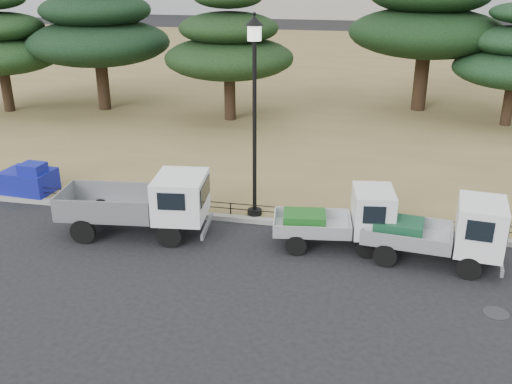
% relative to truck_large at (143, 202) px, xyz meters
% --- Properties ---
extents(ground, '(220.00, 220.00, 0.00)m').
position_rel_truck_large_xyz_m(ground, '(3.29, -1.12, -1.06)').
color(ground, black).
extents(lawn, '(120.00, 56.00, 0.15)m').
position_rel_truck_large_xyz_m(lawn, '(3.29, 29.48, -0.99)').
color(lawn, olive).
rests_on(lawn, ground).
extents(curb, '(120.00, 0.25, 0.16)m').
position_rel_truck_large_xyz_m(curb, '(3.29, 1.48, -0.98)').
color(curb, gray).
rests_on(curb, ground).
extents(truck_large, '(4.55, 2.20, 1.91)m').
position_rel_truck_large_xyz_m(truck_large, '(0.00, 0.00, 0.00)').
color(truck_large, black).
rests_on(truck_large, ground).
extents(truck_kei_front, '(3.53, 1.85, 1.79)m').
position_rel_truck_large_xyz_m(truck_kei_front, '(5.94, 0.41, -0.17)').
color(truck_kei_front, black).
rests_on(truck_kei_front, ground).
extents(truck_kei_rear, '(3.79, 1.95, 1.91)m').
position_rel_truck_large_xyz_m(truck_kei_rear, '(8.68, -0.00, -0.11)').
color(truck_kei_rear, black).
rests_on(truck_kei_rear, ground).
extents(street_lamp, '(0.55, 0.55, 6.17)m').
position_rel_truck_large_xyz_m(street_lamp, '(3.05, 1.78, 3.26)').
color(street_lamp, black).
rests_on(street_lamp, lawn).
extents(pipe_fence, '(38.00, 0.04, 0.40)m').
position_rel_truck_large_xyz_m(pipe_fence, '(3.29, 1.63, -0.62)').
color(pipe_fence, black).
rests_on(pipe_fence, lawn).
extents(tarp_pile, '(1.79, 1.36, 1.14)m').
position_rel_truck_large_xyz_m(tarp_pile, '(-5.15, 2.05, -0.46)').
color(tarp_pile, '#131A99').
rests_on(tarp_pile, lawn).
extents(manhole, '(0.60, 0.60, 0.01)m').
position_rel_truck_large_xyz_m(manhole, '(9.79, -2.32, -1.06)').
color(manhole, '#2D2D30').
rests_on(manhole, ground).
extents(pine_west_near, '(7.61, 7.61, 7.61)m').
position_rel_truck_large_xyz_m(pine_west_near, '(-8.19, 14.22, 3.48)').
color(pine_west_near, black).
rests_on(pine_west_near, lawn).
extents(pine_center_left, '(6.51, 6.51, 6.61)m').
position_rel_truck_large_xyz_m(pine_center_left, '(-0.77, 13.46, 2.91)').
color(pine_center_left, black).
rests_on(pine_center_left, lawn).
extents(pine_center_right, '(8.19, 8.19, 8.69)m').
position_rel_truck_large_xyz_m(pine_center_right, '(8.93, 17.69, 4.12)').
color(pine_center_right, black).
rests_on(pine_center_right, lawn).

